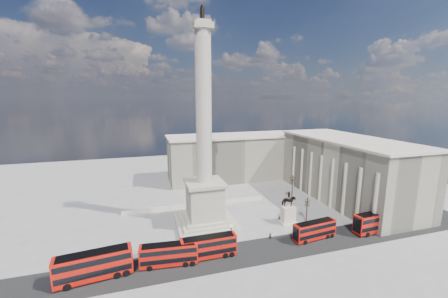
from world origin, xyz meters
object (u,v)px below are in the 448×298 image
object	(u,v)px
red_bus_a	(169,254)
pedestrian_standing	(323,228)
pedestrian_walking	(270,236)
red_bus_b	(209,247)
red_bus_e	(95,265)
nelsons_column	(204,173)
victorian_lamp	(231,236)
pedestrian_crossing	(279,219)
red_bus_d	(377,222)
equestrian_statue	(288,212)
red_bus_c	(315,230)

from	to	relation	value
red_bus_a	pedestrian_standing	bearing A→B (deg)	10.83
red_bus_a	pedestrian_walking	distance (m)	22.17
red_bus_b	red_bus_e	world-z (taller)	red_bus_e
nelsons_column	pedestrian_walking	distance (m)	20.50
victorian_lamp	nelsons_column	bearing A→B (deg)	99.16
red_bus_e	pedestrian_crossing	world-z (taller)	red_bus_e
pedestrian_walking	pedestrian_standing	xyz separation A→B (m)	(13.54, 0.00, -0.01)
red_bus_d	pedestrian_standing	xyz separation A→B (m)	(-11.40, 3.68, -1.67)
equestrian_statue	pedestrian_standing	bearing A→B (deg)	-45.43
victorian_lamp	pedestrian_crossing	xyz separation A→B (m)	(15.73, 9.61, -2.65)
red_bus_c	victorian_lamp	distance (m)	19.03
red_bus_a	red_bus_c	xyz separation A→B (m)	(31.24, 0.60, -0.09)
red_bus_d	red_bus_e	world-z (taller)	red_bus_e
red_bus_c	red_bus_e	size ratio (longest dim) A/B	0.81
red_bus_e	pedestrian_walking	bearing A→B (deg)	-1.08
red_bus_b	red_bus_d	size ratio (longest dim) A/B	0.93
nelsons_column	red_bus_c	world-z (taller)	nelsons_column
victorian_lamp	pedestrian_walking	size ratio (longest dim) A/B	3.74
pedestrian_standing	red_bus_b	bearing A→B (deg)	-5.42
nelsons_column	red_bus_b	size ratio (longest dim) A/B	4.63
red_bus_a	equestrian_statue	world-z (taller)	equestrian_statue
nelsons_column	red_bus_e	world-z (taller)	nelsons_column
red_bus_c	equestrian_statue	bearing A→B (deg)	94.99
red_bus_a	red_bus_e	size ratio (longest dim) A/B	0.85
red_bus_d	pedestrian_walking	xyz separation A→B (m)	(-24.94, 3.68, -1.66)
nelsons_column	red_bus_a	distance (m)	20.73
red_bus_c	red_bus_b	bearing A→B (deg)	174.45
nelsons_column	red_bus_c	bearing A→B (deg)	-33.53
red_bus_a	red_bus_e	xyz separation A→B (m)	(-12.43, -0.39, 0.39)
equestrian_statue	red_bus_c	bearing A→B (deg)	-78.85
pedestrian_walking	pedestrian_crossing	bearing A→B (deg)	60.01
pedestrian_standing	equestrian_statue	bearing A→B (deg)	-56.58
nelsons_column	equestrian_statue	distance (m)	22.66
nelsons_column	victorian_lamp	bearing A→B (deg)	-80.84
red_bus_b	equestrian_statue	xyz separation A→B (m)	(22.01, 8.77, 0.56)
victorian_lamp	pedestrian_standing	distance (m)	23.45
red_bus_e	pedestrian_walking	size ratio (longest dim) A/B	8.00
nelsons_column	victorian_lamp	distance (m)	16.88
nelsons_column	red_bus_b	bearing A→B (deg)	-99.85
nelsons_column	pedestrian_walking	xyz separation A→B (m)	(11.87, -11.50, -12.14)
red_bus_a	red_bus_d	distance (m)	46.84
victorian_lamp	red_bus_a	bearing A→B (deg)	-176.01
red_bus_c	equestrian_statue	world-z (taller)	equestrian_statue
red_bus_a	red_bus_b	size ratio (longest dim) A/B	0.98
pedestrian_standing	red_bus_e	bearing A→B (deg)	-6.93
red_bus_c	victorian_lamp	bearing A→B (deg)	173.06
red_bus_d	pedestrian_crossing	bearing A→B (deg)	146.36
red_bus_a	pedestrian_standing	distance (m)	35.60
nelsons_column	victorian_lamp	size ratio (longest dim) A/B	8.54
red_bus_e	equestrian_statue	world-z (taller)	equestrian_statue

